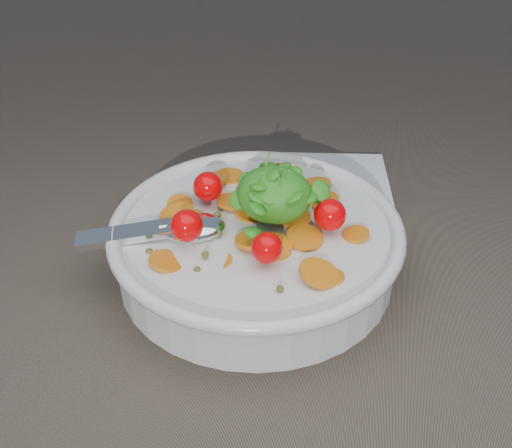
# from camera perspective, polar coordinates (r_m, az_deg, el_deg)

# --- Properties ---
(ground) EXTENTS (6.00, 6.00, 0.00)m
(ground) POSITION_cam_1_polar(r_m,az_deg,el_deg) (0.67, -1.07, -3.72)
(ground) COLOR brown
(ground) RESTS_ON ground
(bowl) EXTENTS (0.31, 0.29, 0.12)m
(bowl) POSITION_cam_1_polar(r_m,az_deg,el_deg) (0.64, 0.00, -1.67)
(bowl) COLOR silver
(bowl) RESTS_ON ground
(napkin) EXTENTS (0.21, 0.19, 0.01)m
(napkin) POSITION_cam_1_polar(r_m,az_deg,el_deg) (0.78, 5.16, 3.20)
(napkin) COLOR white
(napkin) RESTS_ON ground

